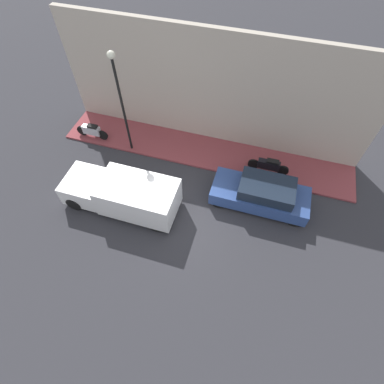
# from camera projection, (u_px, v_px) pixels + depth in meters

# --- Properties ---
(ground_plane) EXTENTS (60.00, 60.00, 0.00)m
(ground_plane) POSITION_uv_depth(u_px,v_px,m) (180.00, 217.00, 13.63)
(ground_plane) COLOR #2D2D33
(sidewalk) EXTENTS (2.31, 15.39, 0.10)m
(sidewalk) POSITION_uv_depth(u_px,v_px,m) (204.00, 152.00, 16.00)
(sidewalk) COLOR brown
(sidewalk) RESTS_ON ground_plane
(building_facade) EXTENTS (0.30, 15.39, 5.91)m
(building_facade) POSITION_uv_depth(u_px,v_px,m) (214.00, 91.00, 14.41)
(building_facade) COLOR #B2A899
(building_facade) RESTS_ON ground_plane
(parked_car) EXTENTS (1.76, 4.38, 1.43)m
(parked_car) POSITION_uv_depth(u_px,v_px,m) (262.00, 194.00, 13.55)
(parked_car) COLOR #2D4784
(parked_car) RESTS_ON ground_plane
(delivery_van) EXTENTS (1.94, 5.21, 1.66)m
(delivery_van) POSITION_uv_depth(u_px,v_px,m) (122.00, 194.00, 13.34)
(delivery_van) COLOR white
(delivery_van) RESTS_ON ground_plane
(scooter_silver) EXTENTS (0.30, 1.83, 0.85)m
(scooter_silver) POSITION_uv_depth(u_px,v_px,m) (92.00, 131.00, 16.25)
(scooter_silver) COLOR #B7B7BF
(scooter_silver) RESTS_ON sidewalk
(motorcycle_black) EXTENTS (0.30, 2.03, 0.80)m
(motorcycle_black) POSITION_uv_depth(u_px,v_px,m) (269.00, 165.00, 14.78)
(motorcycle_black) COLOR black
(motorcycle_black) RESTS_ON sidewalk
(streetlamp) EXTENTS (0.34, 0.34, 5.37)m
(streetlamp) POSITION_uv_depth(u_px,v_px,m) (119.00, 92.00, 13.31)
(streetlamp) COLOR black
(streetlamp) RESTS_ON sidewalk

